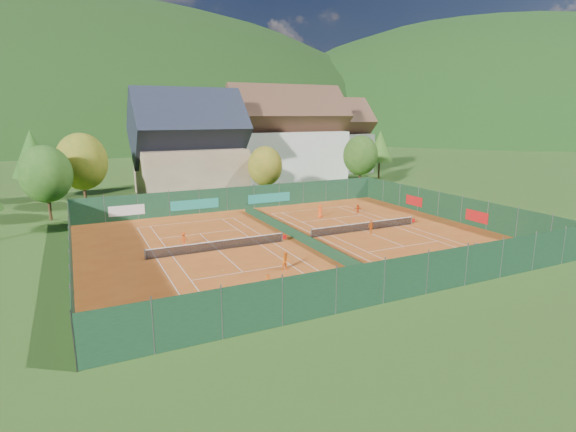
% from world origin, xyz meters
% --- Properties ---
extents(ground, '(600.00, 600.00, 0.00)m').
position_xyz_m(ground, '(0.00, 0.00, -0.02)').
color(ground, '#294E18').
rests_on(ground, ground).
extents(clay_pad, '(40.00, 32.00, 0.01)m').
position_xyz_m(clay_pad, '(0.00, 0.00, 0.01)').
color(clay_pad, '#B6511A').
rests_on(clay_pad, ground).
extents(court_markings_left, '(11.03, 23.83, 0.00)m').
position_xyz_m(court_markings_left, '(-8.00, 0.00, 0.01)').
color(court_markings_left, white).
rests_on(court_markings_left, ground).
extents(court_markings_right, '(11.03, 23.83, 0.00)m').
position_xyz_m(court_markings_right, '(8.00, 0.00, 0.01)').
color(court_markings_right, white).
rests_on(court_markings_right, ground).
extents(tennis_net_left, '(13.30, 0.10, 1.02)m').
position_xyz_m(tennis_net_left, '(-7.85, 0.00, 0.51)').
color(tennis_net_left, '#59595B').
rests_on(tennis_net_left, ground).
extents(tennis_net_right, '(13.30, 0.10, 1.02)m').
position_xyz_m(tennis_net_right, '(8.15, 0.00, 0.51)').
color(tennis_net_right, '#59595B').
rests_on(tennis_net_right, ground).
extents(court_divider, '(0.03, 28.80, 1.00)m').
position_xyz_m(court_divider, '(0.00, 0.00, 0.50)').
color(court_divider, '#13351F').
rests_on(court_divider, ground).
extents(fence_north, '(40.00, 0.10, 3.00)m').
position_xyz_m(fence_north, '(-0.46, 15.99, 1.47)').
color(fence_north, '#153B24').
rests_on(fence_north, ground).
extents(fence_south, '(40.00, 0.04, 3.00)m').
position_xyz_m(fence_south, '(0.00, -16.00, 1.50)').
color(fence_south, '#12321D').
rests_on(fence_south, ground).
extents(fence_west, '(0.04, 32.00, 3.00)m').
position_xyz_m(fence_west, '(-20.00, 0.00, 1.50)').
color(fence_west, '#153A21').
rests_on(fence_west, ground).
extents(fence_east, '(0.09, 32.00, 3.00)m').
position_xyz_m(fence_east, '(20.00, 0.05, 1.48)').
color(fence_east, '#12331B').
rests_on(fence_east, ground).
extents(chalet, '(16.20, 12.00, 16.00)m').
position_xyz_m(chalet, '(-3.00, 30.00, 6.62)').
color(chalet, tan).
rests_on(chalet, ground).
extents(hotel_block_a, '(21.60, 11.00, 17.25)m').
position_xyz_m(hotel_block_a, '(16.00, 36.00, 7.38)').
color(hotel_block_a, silver).
rests_on(hotel_block_a, ground).
extents(hotel_block_b, '(17.28, 10.00, 15.50)m').
position_xyz_m(hotel_block_b, '(30.00, 44.00, 6.62)').
color(hotel_block_b, silver).
rests_on(hotel_block_b, ground).
extents(tree_west_front, '(5.72, 5.72, 8.69)m').
position_xyz_m(tree_west_front, '(-22.00, 20.00, 5.39)').
color(tree_west_front, '#412C17').
rests_on(tree_west_front, ground).
extents(tree_west_mid, '(6.44, 6.44, 9.78)m').
position_xyz_m(tree_west_mid, '(-18.00, 26.00, 6.07)').
color(tree_west_mid, '#4E321B').
rests_on(tree_west_mid, ground).
extents(tree_west_back, '(5.60, 5.60, 10.00)m').
position_xyz_m(tree_west_back, '(-24.00, 34.00, 6.74)').
color(tree_west_back, '#422617').
rests_on(tree_west_back, ground).
extents(tree_center, '(5.01, 5.01, 7.60)m').
position_xyz_m(tree_center, '(6.00, 22.00, 4.72)').
color(tree_center, '#412817').
rests_on(tree_center, ground).
extents(tree_east_front, '(5.72, 5.72, 8.69)m').
position_xyz_m(tree_east_front, '(24.00, 24.00, 5.39)').
color(tree_east_front, '#4C2C1B').
rests_on(tree_east_front, ground).
extents(tree_east_mid, '(5.04, 5.04, 9.00)m').
position_xyz_m(tree_east_mid, '(34.00, 32.00, 6.06)').
color(tree_east_mid, '#432618').
rests_on(tree_east_mid, ground).
extents(tree_east_back, '(7.15, 7.15, 10.86)m').
position_xyz_m(tree_east_back, '(26.00, 40.00, 6.74)').
color(tree_east_back, '#412D17').
rests_on(tree_east_back, ground).
extents(mountain_backdrop, '(820.00, 530.00, 242.00)m').
position_xyz_m(mountain_backdrop, '(28.54, 233.48, -39.64)').
color(mountain_backdrop, black).
rests_on(mountain_backdrop, ground).
extents(ball_hopper, '(0.34, 0.34, 0.80)m').
position_xyz_m(ball_hopper, '(12.95, -10.36, 0.56)').
color(ball_hopper, slate).
rests_on(ball_hopper, ground).
extents(loose_ball_0, '(0.07, 0.07, 0.07)m').
position_xyz_m(loose_ball_0, '(-9.30, -5.33, 0.03)').
color(loose_ball_0, '#CCD833').
rests_on(loose_ball_0, ground).
extents(loose_ball_1, '(0.07, 0.07, 0.07)m').
position_xyz_m(loose_ball_1, '(7.23, -9.87, 0.03)').
color(loose_ball_1, '#CCD833').
rests_on(loose_ball_1, ground).
extents(loose_ball_2, '(0.07, 0.07, 0.07)m').
position_xyz_m(loose_ball_2, '(3.58, 6.13, 0.03)').
color(loose_ball_2, '#CCD833').
rests_on(loose_ball_2, ground).
extents(player_left_near, '(0.54, 0.37, 1.44)m').
position_xyz_m(player_left_near, '(-7.94, -11.25, 0.72)').
color(player_left_near, '#CD5112').
rests_on(player_left_near, ground).
extents(player_left_mid, '(0.74, 0.58, 1.50)m').
position_xyz_m(player_left_mid, '(-4.75, -7.41, 0.75)').
color(player_left_mid, orange).
rests_on(player_left_mid, ground).
extents(player_left_far, '(0.87, 0.51, 1.32)m').
position_xyz_m(player_left_far, '(-10.49, 2.78, 0.66)').
color(player_left_far, '#D64813').
rests_on(player_left_far, ground).
extents(player_right_near, '(0.90, 0.56, 1.42)m').
position_xyz_m(player_right_near, '(7.98, -1.20, 0.71)').
color(player_right_near, orange).
rests_on(player_right_near, ground).
extents(player_right_far_a, '(0.78, 0.54, 1.53)m').
position_xyz_m(player_right_far_a, '(6.90, 7.48, 0.77)').
color(player_right_far_a, '#FB5316').
rests_on(player_right_far_a, ground).
extents(player_right_far_b, '(1.14, 0.39, 1.22)m').
position_xyz_m(player_right_far_b, '(12.04, 7.10, 0.61)').
color(player_right_far_b, '#DE4413').
rests_on(player_right_far_b, ground).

